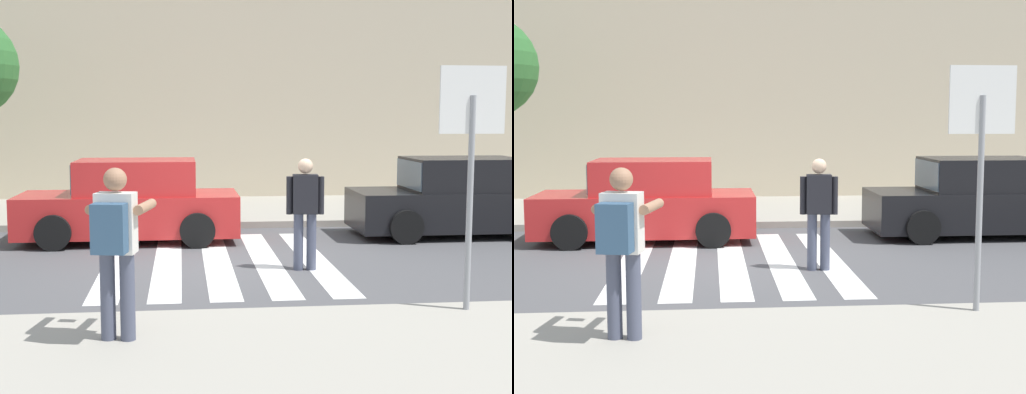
{
  "view_description": "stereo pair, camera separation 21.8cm",
  "coord_description": "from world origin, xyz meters",
  "views": [
    {
      "loc": [
        -0.56,
        -11.27,
        2.36
      ],
      "look_at": [
        0.6,
        -0.2,
        1.1
      ],
      "focal_mm": 50.0,
      "sensor_mm": 36.0,
      "label": 1
    },
    {
      "loc": [
        -0.34,
        -11.29,
        2.36
      ],
      "look_at": [
        0.6,
        -0.2,
        1.1
      ],
      "focal_mm": 50.0,
      "sensor_mm": 36.0,
      "label": 2
    }
  ],
  "objects": [
    {
      "name": "crosswalk_stripe_4",
      "position": [
        1.6,
        0.2,
        0.0
      ],
      "size": [
        0.44,
        5.2,
        0.01
      ],
      "primitive_type": "cube",
      "color": "silver",
      "rests_on": "ground"
    },
    {
      "name": "crosswalk_stripe_0",
      "position": [
        -1.6,
        0.2,
        0.0
      ],
      "size": [
        0.44,
        5.2,
        0.01
      ],
      "primitive_type": "cube",
      "color": "silver",
      "rests_on": "ground"
    },
    {
      "name": "parked_car_red",
      "position": [
        -1.52,
        2.3,
        0.73
      ],
      "size": [
        4.1,
        1.92,
        1.55
      ],
      "color": "red",
      "rests_on": "ground"
    },
    {
      "name": "stop_sign",
      "position": [
        2.7,
        -3.5,
        2.17
      ],
      "size": [
        0.76,
        0.08,
        2.79
      ],
      "color": "gray",
      "rests_on": "sidewalk_near"
    },
    {
      "name": "pedestrian_crossing",
      "position": [
        1.32,
        -0.58,
        0.97
      ],
      "size": [
        0.58,
        0.28,
        1.72
      ],
      "color": "#474C60",
      "rests_on": "ground"
    },
    {
      "name": "photographer_with_backpack",
      "position": [
        -1.21,
        -4.26,
        1.17
      ],
      "size": [
        0.68,
        0.91,
        1.72
      ],
      "color": "#474C60",
      "rests_on": "sidewalk_near"
    },
    {
      "name": "crosswalk_stripe_1",
      "position": [
        -0.8,
        0.2,
        0.0
      ],
      "size": [
        0.44,
        5.2,
        0.01
      ],
      "primitive_type": "cube",
      "color": "silver",
      "rests_on": "ground"
    },
    {
      "name": "building_facade_far",
      "position": [
        0.0,
        10.4,
        2.83
      ],
      "size": [
        56.0,
        4.0,
        5.65
      ],
      "primitive_type": "cube",
      "color": "beige",
      "rests_on": "ground"
    },
    {
      "name": "ground_plane",
      "position": [
        0.0,
        0.0,
        0.0
      ],
      "size": [
        120.0,
        120.0,
        0.0
      ],
      "primitive_type": "plane",
      "color": "#4C4C4F"
    },
    {
      "name": "crosswalk_stripe_3",
      "position": [
        0.8,
        0.2,
        0.0
      ],
      "size": [
        0.44,
        5.2,
        0.01
      ],
      "primitive_type": "cube",
      "color": "silver",
      "rests_on": "ground"
    },
    {
      "name": "sidewalk_far",
      "position": [
        0.0,
        6.0,
        0.07
      ],
      "size": [
        60.0,
        4.8,
        0.14
      ],
      "primitive_type": "cube",
      "color": "#9E998C",
      "rests_on": "ground"
    },
    {
      "name": "crosswalk_stripe_2",
      "position": [
        0.0,
        0.2,
        0.0
      ],
      "size": [
        0.44,
        5.2,
        0.01
      ],
      "primitive_type": "cube",
      "color": "silver",
      "rests_on": "ground"
    },
    {
      "name": "parked_car_black",
      "position": [
        4.89,
        2.3,
        0.73
      ],
      "size": [
        4.1,
        1.92,
        1.55
      ],
      "color": "black",
      "rests_on": "ground"
    }
  ]
}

